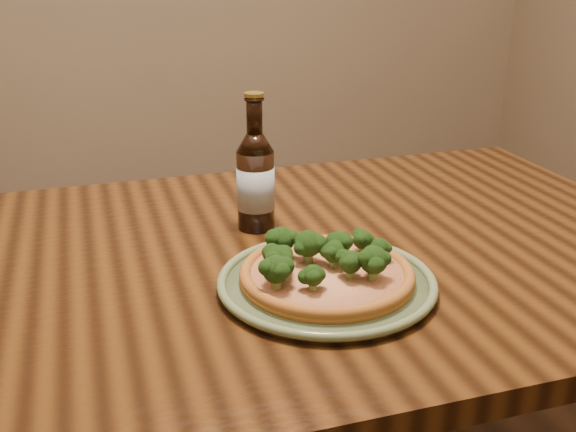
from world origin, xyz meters
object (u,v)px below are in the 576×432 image
object	(u,v)px
pizza	(325,270)
beer_bottle	(256,180)
table	(237,306)
plate	(327,282)

from	to	relation	value
pizza	beer_bottle	bearing A→B (deg)	98.32
table	plate	xyz separation A→B (m)	(0.11, -0.15, 0.10)
beer_bottle	table	bearing A→B (deg)	-125.92
table	beer_bottle	xyz separation A→B (m)	(0.07, 0.11, 0.19)
beer_bottle	pizza	bearing A→B (deg)	-86.84
table	plate	bearing A→B (deg)	-54.91
pizza	plate	bearing A→B (deg)	-36.66
table	beer_bottle	distance (m)	0.23
table	pizza	bearing A→B (deg)	-55.15
pizza	beer_bottle	size ratio (longest dim) A/B	1.06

